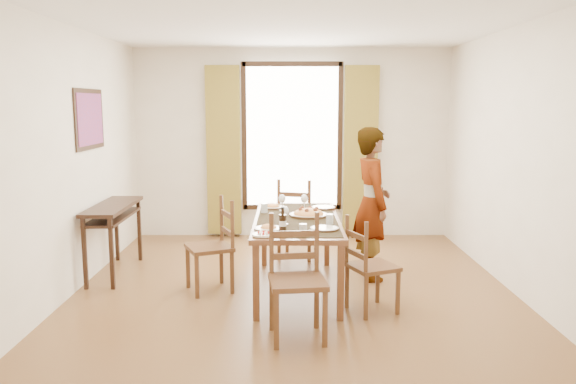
{
  "coord_description": "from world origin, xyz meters",
  "views": [
    {
      "loc": [
        -0.06,
        -5.59,
        1.92
      ],
      "look_at": [
        -0.06,
        0.23,
        1.0
      ],
      "focal_mm": 35.0,
      "sensor_mm": 36.0,
      "label": 1
    }
  ],
  "objects_px": {
    "console_table": "(113,215)",
    "man": "(372,204)",
    "dining_table": "(297,224)",
    "pasta_platter": "(309,211)"
  },
  "relations": [
    {
      "from": "man",
      "to": "pasta_platter",
      "type": "distance_m",
      "value": 0.76
    },
    {
      "from": "man",
      "to": "pasta_platter",
      "type": "height_order",
      "value": "man"
    },
    {
      "from": "dining_table",
      "to": "man",
      "type": "distance_m",
      "value": 0.93
    },
    {
      "from": "console_table",
      "to": "man",
      "type": "bearing_deg",
      "value": -2.92
    },
    {
      "from": "dining_table",
      "to": "man",
      "type": "bearing_deg",
      "value": 25.31
    },
    {
      "from": "man",
      "to": "pasta_platter",
      "type": "xyz_separation_m",
      "value": [
        -0.7,
        -0.3,
        -0.03
      ]
    },
    {
      "from": "man",
      "to": "console_table",
      "type": "bearing_deg",
      "value": 79.17
    },
    {
      "from": "dining_table",
      "to": "pasta_platter",
      "type": "relative_size",
      "value": 4.64
    },
    {
      "from": "dining_table",
      "to": "man",
      "type": "height_order",
      "value": "man"
    },
    {
      "from": "dining_table",
      "to": "console_table",
      "type": "bearing_deg",
      "value": 165.36
    }
  ]
}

